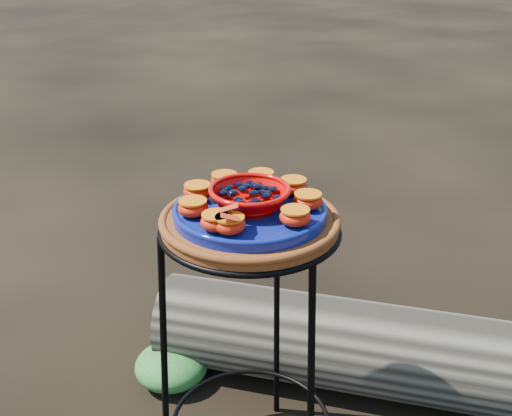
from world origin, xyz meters
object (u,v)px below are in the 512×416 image
(terracotta_saucer, at_px, (250,223))
(driftwood_log, at_px, (403,354))
(red_bowl, at_px, (250,198))
(cobalt_plate, at_px, (250,212))
(plant_stand, at_px, (250,359))

(terracotta_saucer, xyz_separation_m, driftwood_log, (0.33, 0.43, -0.57))
(red_bowl, bearing_deg, terracotta_saucer, 0.00)
(cobalt_plate, height_order, driftwood_log, cobalt_plate)
(terracotta_saucer, relative_size, driftwood_log, 0.26)
(plant_stand, xyz_separation_m, terracotta_saucer, (0.00, 0.00, 0.37))
(driftwood_log, bearing_deg, terracotta_saucer, -127.59)
(cobalt_plate, relative_size, driftwood_log, 0.22)
(plant_stand, distance_m, red_bowl, 0.43)
(cobalt_plate, relative_size, red_bowl, 2.00)
(terracotta_saucer, bearing_deg, red_bowl, 0.00)
(plant_stand, relative_size, driftwood_log, 0.47)
(plant_stand, height_order, driftwood_log, plant_stand)
(red_bowl, bearing_deg, cobalt_plate, 0.00)
(terracotta_saucer, height_order, cobalt_plate, cobalt_plate)
(plant_stand, distance_m, driftwood_log, 0.58)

